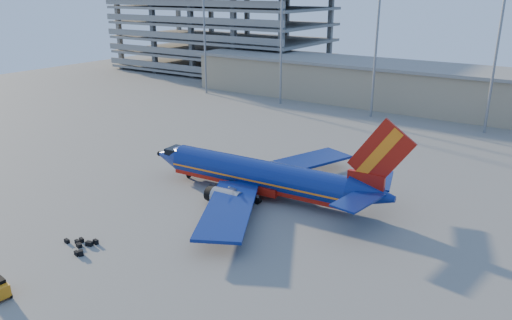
# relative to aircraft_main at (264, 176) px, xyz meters

# --- Properties ---
(ground) EXTENTS (220.00, 220.00, 0.00)m
(ground) POSITION_rel_aircraft_main_xyz_m (1.10, -2.93, -2.37)
(ground) COLOR slate
(ground) RESTS_ON ground
(terminal_building) EXTENTS (122.00, 16.00, 8.50)m
(terminal_building) POSITION_rel_aircraft_main_xyz_m (11.10, 55.07, 1.95)
(terminal_building) COLOR gray
(terminal_building) RESTS_ON ground
(parking_garage) EXTENTS (62.00, 32.00, 21.40)m
(parking_garage) POSITION_rel_aircraft_main_xyz_m (-60.90, 71.12, 9.36)
(parking_garage) COLOR slate
(parking_garage) RESTS_ON ground
(light_mast_row) EXTENTS (101.60, 1.60, 28.65)m
(light_mast_row) POSITION_rel_aircraft_main_xyz_m (6.10, 43.07, 15.19)
(light_mast_row) COLOR gray
(light_mast_row) RESTS_ON ground
(aircraft_main) EXTENTS (32.74, 31.44, 11.08)m
(aircraft_main) POSITION_rel_aircraft_main_xyz_m (0.00, 0.00, 0.00)
(aircraft_main) COLOR navy
(aircraft_main) RESTS_ON ground
(luggage_pile) EXTENTS (3.71, 2.76, 0.52)m
(luggage_pile) POSITION_rel_aircraft_main_xyz_m (-7.35, -19.88, -2.15)
(luggage_pile) COLOR black
(luggage_pile) RESTS_ON ground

